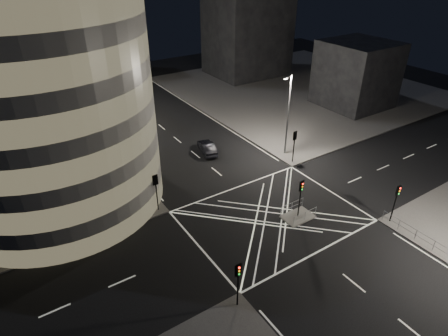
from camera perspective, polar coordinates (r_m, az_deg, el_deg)
ground at (r=36.79m, az=7.26°, el=-7.30°), size 120.00×120.00×0.00m
sidewalk_far_right at (r=72.28m, az=11.52°, el=11.92°), size 42.00×42.00×0.15m
central_island at (r=37.01m, az=11.16°, el=-7.28°), size 3.00×2.00×0.15m
building_right_far at (r=78.06m, az=3.51°, el=19.57°), size 14.00×12.00×15.00m
building_right_near at (r=64.60m, az=19.49°, el=13.33°), size 10.00×10.00×10.00m
building_far_end at (r=82.22m, az=-23.05°, el=18.90°), size 18.00×8.00×18.00m
tree_a at (r=36.41m, az=-14.48°, el=0.73°), size 4.60×4.60×7.41m
tree_b at (r=41.71m, az=-17.31°, el=3.77°), size 5.21×5.21×7.45m
tree_c at (r=47.02m, az=-19.59°, el=6.58°), size 3.71×3.71×6.70m
tree_d at (r=52.22m, az=-21.59°, el=9.61°), size 5.05×5.05×8.36m
tree_e at (r=58.31m, az=-22.76°, el=9.83°), size 4.06×4.06×6.27m
traffic_signal_fl at (r=36.10m, az=-10.34°, el=-2.73°), size 0.55×0.22×4.00m
traffic_signal_nl at (r=26.76m, az=2.15°, el=-16.28°), size 0.55×0.22×4.00m
traffic_signal_fr at (r=44.65m, az=10.69°, el=4.07°), size 0.55×0.22×4.00m
traffic_signal_nr at (r=37.50m, az=24.81°, el=-3.99°), size 0.55×0.22×4.00m
traffic_signal_island at (r=35.37m, az=11.61°, el=-3.64°), size 0.55×0.22×4.00m
street_lamp_left_near at (r=38.95m, az=-14.68°, el=3.80°), size 1.25×0.25×10.00m
street_lamp_left_far at (r=55.23m, az=-21.28°, el=10.68°), size 1.25×0.25×10.00m
street_lamp_right_far at (r=45.44m, az=9.72°, el=8.28°), size 1.25×0.25×10.00m
railing_near_right at (r=36.61m, az=30.43°, el=-10.92°), size 0.06×11.70×1.10m
railing_island_south at (r=36.16m, az=12.23°, el=-7.21°), size 2.80×0.06×1.10m
railing_island_north at (r=37.14m, az=10.31°, el=-5.83°), size 2.80×0.06×1.10m
sedan at (r=47.18m, az=-2.57°, el=3.13°), size 2.55×4.64×1.45m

